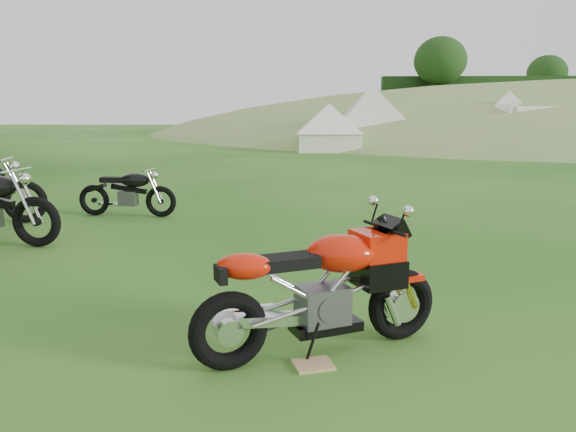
# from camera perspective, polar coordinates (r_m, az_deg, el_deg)

# --- Properties ---
(ground) EXTENTS (120.00, 120.00, 0.00)m
(ground) POSITION_cam_1_polar(r_m,az_deg,el_deg) (5.69, 0.72, -7.78)
(ground) COLOR #184E10
(ground) RESTS_ON ground
(sport_motorcycle) EXTENTS (1.93, 1.21, 1.14)m
(sport_motorcycle) POSITION_cam_1_polar(r_m,az_deg,el_deg) (4.18, 3.33, -6.54)
(sport_motorcycle) COLOR red
(sport_motorcycle) RESTS_ON ground
(plywood_board) EXTENTS (0.33, 0.29, 0.02)m
(plywood_board) POSITION_cam_1_polar(r_m,az_deg,el_deg) (4.17, 2.58, -14.85)
(plywood_board) COLOR tan
(plywood_board) RESTS_ON ground
(vintage_moto_b) EXTENTS (1.69, 0.53, 0.87)m
(vintage_moto_b) POSITION_cam_1_polar(r_m,az_deg,el_deg) (9.93, -16.06, 2.44)
(vintage_moto_b) COLOR black
(vintage_moto_b) RESTS_ON ground
(tent_left) EXTENTS (2.64, 2.64, 2.25)m
(tent_left) POSITION_cam_1_polar(r_m,az_deg,el_deg) (24.66, 4.19, 9.21)
(tent_left) COLOR white
(tent_left) RESTS_ON ground
(tent_mid) EXTENTS (3.32, 3.32, 2.82)m
(tent_mid) POSITION_cam_1_polar(r_m,az_deg,el_deg) (27.70, 8.46, 9.89)
(tent_mid) COLOR beige
(tent_mid) RESTS_ON ground
(tent_right) EXTENTS (3.84, 3.84, 2.65)m
(tent_right) POSITION_cam_1_polar(r_m,az_deg,el_deg) (28.79, 21.43, 9.13)
(tent_right) COLOR white
(tent_right) RESTS_ON ground
(caravan) EXTENTS (4.50, 2.67, 1.97)m
(caravan) POSITION_cam_1_polar(r_m,az_deg,el_deg) (28.16, 24.16, 8.22)
(caravan) COLOR silver
(caravan) RESTS_ON ground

